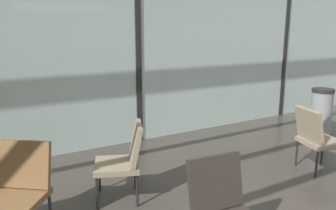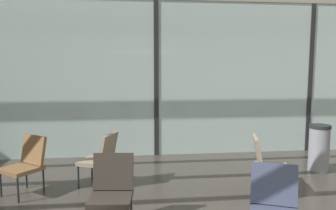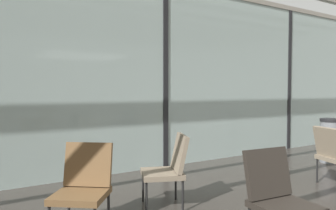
{
  "view_description": "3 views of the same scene",
  "coord_description": "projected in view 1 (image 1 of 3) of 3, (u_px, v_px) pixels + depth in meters",
  "views": [
    {
      "loc": [
        -2.34,
        0.21,
        1.85
      ],
      "look_at": [
        0.17,
        4.49,
        0.74
      ],
      "focal_mm": 35.27,
      "sensor_mm": 36.0,
      "label": 1
    },
    {
      "loc": [
        -0.51,
        -1.59,
        1.88
      ],
      "look_at": [
        0.59,
        8.09,
        0.77
      ],
      "focal_mm": 33.68,
      "sensor_mm": 36.0,
      "label": 2
    },
    {
      "loc": [
        -3.03,
        0.21,
        1.39
      ],
      "look_at": [
        0.08,
        5.21,
        1.14
      ],
      "focal_mm": 33.92,
      "sensor_mm": 36.0,
      "label": 3
    }
  ],
  "objects": [
    {
      "name": "parked_airplane",
      "position": [
        25.0,
        19.0,
        9.75
      ],
      "size": [
        11.15,
        4.37,
        4.37
      ],
      "color": "silver",
      "rests_on": "ground"
    },
    {
      "name": "lounge_chair_6",
      "position": [
        316.0,
        136.0,
        4.37
      ],
      "size": [
        0.64,
        0.61,
        0.87
      ],
      "rotation": [
        0.0,
        0.0,
        1.28
      ],
      "color": "#7F705B",
      "rests_on": "ground"
    },
    {
      "name": "lounge_chair_2",
      "position": [
        125.0,
        157.0,
        3.64
      ],
      "size": [
        0.67,
        0.64,
        0.87
      ],
      "rotation": [
        0.0,
        0.0,
        4.33
      ],
      "color": "#7F705B",
      "rests_on": "ground"
    },
    {
      "name": "lounge_chair_0",
      "position": [
        224.0,
        207.0,
        2.6
      ],
      "size": [
        0.53,
        0.57,
        0.87
      ],
      "rotation": [
        0.0,
        0.0,
        6.18
      ],
      "color": "#28231E",
      "rests_on": "ground"
    },
    {
      "name": "trash_bin",
      "position": [
        321.0,
        112.0,
        5.88
      ],
      "size": [
        0.38,
        0.38,
        0.86
      ],
      "color": "slate",
      "rests_on": "ground"
    },
    {
      "name": "window_mullion_1",
      "position": [
        137.0,
        43.0,
        5.39
      ],
      "size": [
        0.1,
        0.12,
        3.32
      ],
      "primitive_type": "cube",
      "color": "black",
      "rests_on": "ground"
    },
    {
      "name": "glass_curtain_wall",
      "position": [
        137.0,
        43.0,
        5.39
      ],
      "size": [
        14.0,
        0.08,
        3.32
      ],
      "primitive_type": "cube",
      "color": "#A3B7B2",
      "rests_on": "ground"
    },
    {
      "name": "lounge_chair_5",
      "position": [
        19.0,
        186.0,
        2.96
      ],
      "size": [
        0.7,
        0.71,
        0.87
      ],
      "rotation": [
        0.0,
        0.0,
        5.62
      ],
      "color": "brown",
      "rests_on": "ground"
    },
    {
      "name": "window_mullion_2",
      "position": [
        284.0,
        40.0,
        7.12
      ],
      "size": [
        0.1,
        0.12,
        3.32
      ],
      "primitive_type": "cube",
      "color": "black",
      "rests_on": "ground"
    }
  ]
}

